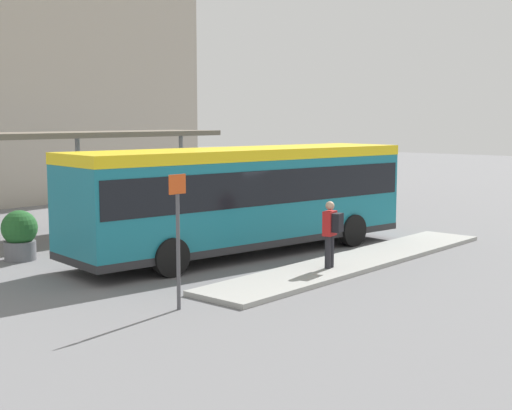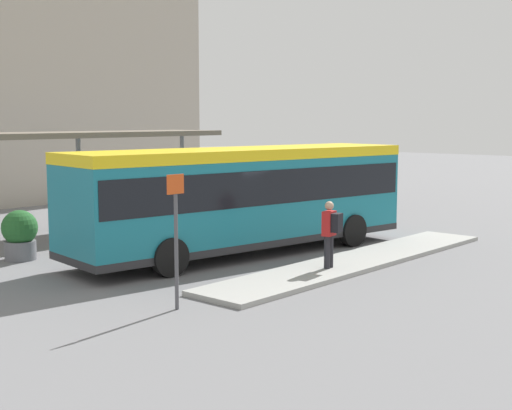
{
  "view_description": "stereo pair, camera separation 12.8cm",
  "coord_description": "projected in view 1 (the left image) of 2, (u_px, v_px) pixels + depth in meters",
  "views": [
    {
      "loc": [
        -15.2,
        -13.76,
        3.91
      ],
      "look_at": [
        0.54,
        0.0,
        1.38
      ],
      "focal_mm": 50.0,
      "sensor_mm": 36.0,
      "label": 1
    },
    {
      "loc": [
        -15.11,
        -13.85,
        3.91
      ],
      "look_at": [
        0.54,
        0.0,
        1.38
      ],
      "focal_mm": 50.0,
      "sensor_mm": 36.0,
      "label": 2
    }
  ],
  "objects": [
    {
      "name": "pedestrian_waiting",
      "position": [
        331.0,
        230.0,
        18.12
      ],
      "size": [
        0.45,
        0.49,
        1.72
      ],
      "rotation": [
        0.0,
        0.0,
        1.76
      ],
      "color": "#232328",
      "rests_on": "curb_island"
    },
    {
      "name": "bicycle_white",
      "position": [
        322.0,
        206.0,
        29.26
      ],
      "size": [
        0.48,
        1.6,
        0.69
      ],
      "rotation": [
        0.0,
        0.0,
        -1.59
      ],
      "color": "black",
      "rests_on": "ground_plane"
    },
    {
      "name": "station_shelter",
      "position": [
        77.0,
        137.0,
        23.82
      ],
      "size": [
        11.08,
        2.64,
        3.48
      ],
      "color": "#706656",
      "rests_on": "ground_plane"
    },
    {
      "name": "potted_planter_near_shelter",
      "position": [
        222.0,
        206.0,
        26.21
      ],
      "size": [
        0.85,
        0.85,
        1.39
      ],
      "color": "slate",
      "rests_on": "ground_plane"
    },
    {
      "name": "potted_planter_far_side",
      "position": [
        20.0,
        234.0,
        19.79
      ],
      "size": [
        0.99,
        0.99,
        1.4
      ],
      "color": "slate",
      "rests_on": "ground_plane"
    },
    {
      "name": "ground_plane",
      "position": [
        244.0,
        254.0,
        20.82
      ],
      "size": [
        120.0,
        120.0,
        0.0
      ],
      "primitive_type": "plane",
      "color": "slate"
    },
    {
      "name": "city_bus",
      "position": [
        244.0,
        192.0,
        20.61
      ],
      "size": [
        11.08,
        4.12,
        3.08
      ],
      "rotation": [
        0.0,
        0.0,
        -0.15
      ],
      "color": "#197284",
      "rests_on": "ground_plane"
    },
    {
      "name": "curb_island",
      "position": [
        358.0,
        261.0,
        19.45
      ],
      "size": [
        11.31,
        1.8,
        0.12
      ],
      "color": "#9E9E99",
      "rests_on": "ground_plane"
    },
    {
      "name": "bicycle_blue",
      "position": [
        290.0,
        204.0,
        30.06
      ],
      "size": [
        0.48,
        1.65,
        0.72
      ],
      "rotation": [
        0.0,
        0.0,
        -1.4
      ],
      "color": "black",
      "rests_on": "ground_plane"
    },
    {
      "name": "bicycle_black",
      "position": [
        305.0,
        205.0,
        29.62
      ],
      "size": [
        0.48,
        1.69,
        0.73
      ],
      "rotation": [
        0.0,
        0.0,
        -1.55
      ],
      "color": "black",
      "rests_on": "ground_plane"
    },
    {
      "name": "platform_sign",
      "position": [
        178.0,
        235.0,
        14.53
      ],
      "size": [
        0.44,
        0.08,
        2.8
      ],
      "color": "#4C4C51",
      "rests_on": "ground_plane"
    },
    {
      "name": "bicycle_green",
      "position": [
        338.0,
        207.0,
        28.85
      ],
      "size": [
        0.48,
        1.72,
        0.75
      ],
      "rotation": [
        0.0,
        0.0,
        -1.43
      ],
      "color": "black",
      "rests_on": "ground_plane"
    }
  ]
}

